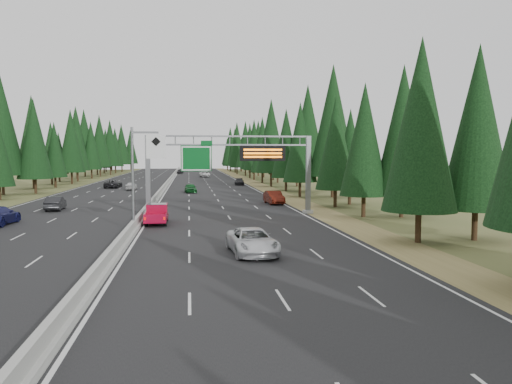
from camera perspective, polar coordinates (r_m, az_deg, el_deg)
The scene contains 19 objects.
ground at distance 15.86m, azimuth -23.95°, elevation -18.14°, with size 400.00×400.00×0.00m, color #4A5427.
road at distance 94.35m, azimuth -10.25°, elevation 0.57°, with size 32.00×260.00×0.08m, color black.
shoulder_right at distance 95.22m, azimuth 0.51°, elevation 0.66°, with size 3.60×260.00×0.06m, color olive.
shoulder_left at distance 96.80m, azimuth -20.84°, elevation 0.45°, with size 3.60×260.00×0.06m, color #4A5427.
median_barrier at distance 94.33m, azimuth -10.25°, elevation 0.80°, with size 0.70×260.00×0.85m.
sign_gantry at distance 49.17m, azimuth -2.26°, elevation 3.44°, with size 16.75×0.98×7.80m.
hov_sign_pole at distance 39.23m, azimuth -13.08°, elevation 2.34°, with size 2.80×0.50×8.00m.
tree_row_right at distance 80.42m, azimuth 5.23°, elevation 6.41°, with size 11.91×240.95×18.66m.
tree_row_left at distance 98.69m, azimuth -23.24°, elevation 5.81°, with size 12.05×244.37×18.98m.
silver_minivan at distance 29.75m, azimuth -0.43°, elevation -5.65°, with size 2.51×5.45×1.52m, color silver.
red_pickup at distance 43.87m, azimuth -11.26°, elevation -2.33°, with size 1.81×5.07×1.65m.
car_ahead_green at distance 79.01m, azimuth -7.49°, elevation 0.46°, with size 1.71×4.25×1.45m, color #135320.
car_ahead_dkred at distance 60.14m, azimuth 2.06°, elevation -0.62°, with size 1.66×4.75×1.57m, color #54150C.
car_ahead_dkgrey at distance 98.42m, azimuth -1.92°, elevation 1.19°, with size 1.83×4.51×1.31m, color black.
car_ahead_white at distance 135.18m, azimuth -5.87°, elevation 2.05°, with size 2.63×5.70×1.58m, color silver.
car_ahead_far at distance 161.90m, azimuth -8.65°, elevation 2.37°, with size 1.83×4.56×1.55m, color black.
car_onc_near at distance 57.39m, azimuth -21.95°, elevation -1.20°, with size 1.56×4.48×1.48m, color black.
car_onc_white at distance 86.73m, azimuth -14.04°, elevation 0.67°, with size 1.61×4.01×1.37m, color silver.
car_onc_far at distance 93.26m, azimuth -16.00°, elevation 0.90°, with size 2.39×5.18×1.44m, color black.
Camera 1 is at (4.28, -14.07, 5.94)m, focal length 35.00 mm.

